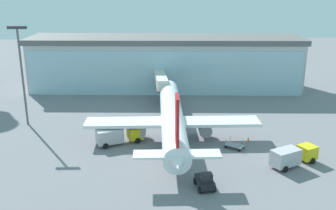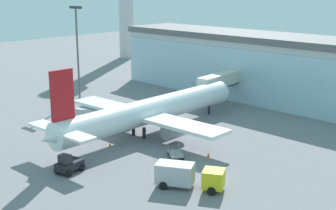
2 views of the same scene
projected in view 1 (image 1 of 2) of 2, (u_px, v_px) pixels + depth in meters
ground at (174, 157)px, 57.42m from camera, size 240.00×240.00×0.00m
terminal_building at (165, 63)px, 92.25m from camera, size 63.63×16.21×12.20m
jet_bridge at (160, 80)px, 82.70m from camera, size 3.05×12.78×5.98m
apron_light_mast at (21, 67)px, 67.48m from camera, size 3.20×0.40×17.42m
airplane at (172, 118)px, 63.67m from camera, size 27.87×37.11×11.44m
catering_truck at (118, 135)px, 61.74m from camera, size 7.59×4.76×2.65m
fuel_truck at (293, 156)px, 54.58m from camera, size 7.51×5.24×2.65m
baggage_cart at (235, 145)px, 60.36m from camera, size 3.20×2.95×1.50m
pushback_tug at (205, 181)px, 48.68m from camera, size 2.59×3.44×2.30m
safety_cone_nose at (175, 155)px, 57.49m from camera, size 0.36×0.36×0.55m
safety_cone_wingtip at (248, 139)px, 63.46m from camera, size 0.36×0.36×0.55m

